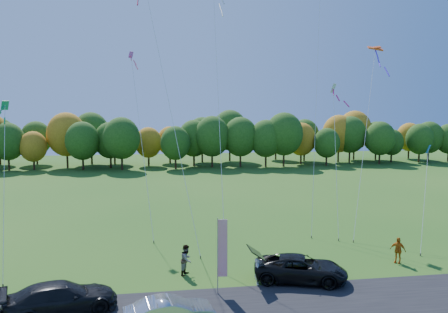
{
  "coord_description": "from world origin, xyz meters",
  "views": [
    {
      "loc": [
        -4.81,
        -25.33,
        10.34
      ],
      "look_at": [
        0.0,
        6.0,
        7.0
      ],
      "focal_mm": 35.0,
      "sensor_mm": 36.0,
      "label": 1
    }
  ],
  "objects": [
    {
      "name": "person_east",
      "position": [
        11.27,
        1.37,
        0.89
      ],
      "size": [
        1.04,
        1.05,
        1.77
      ],
      "primitive_type": "imported",
      "rotation": [
        0.0,
        0.0,
        -0.8
      ],
      "color": "#C26112",
      "rests_on": "ground"
    },
    {
      "name": "kite_delta_red",
      "position": [
        -0.34,
        6.69,
        12.04
      ],
      "size": [
        2.72,
        11.13,
        22.39
      ],
      "color": "#4C3F33",
      "rests_on": "ground"
    },
    {
      "name": "kite_diamond_pink",
      "position": [
        -6.16,
        12.54,
        7.87
      ],
      "size": [
        2.43,
        8.82,
        16.08
      ],
      "color": "#4C3F33",
      "rests_on": "ground"
    },
    {
      "name": "black_suv",
      "position": [
        3.7,
        -0.67,
        0.78
      ],
      "size": [
        6.12,
        4.15,
        1.56
      ],
      "primitive_type": "imported",
      "rotation": [
        0.0,
        0.0,
        1.26
      ],
      "color": "black",
      "rests_on": "ground"
    },
    {
      "name": "person_tailgate_a",
      "position": [
        1.01,
        -0.71,
        0.79
      ],
      "size": [
        0.47,
        0.63,
        1.58
      ],
      "primitive_type": "imported",
      "rotation": [
        0.0,
        0.0,
        1.4
      ],
      "color": "silver",
      "rests_on": "ground"
    },
    {
      "name": "kite_diamond_green",
      "position": [
        -14.55,
        4.01,
        5.5
      ],
      "size": [
        1.82,
        6.4,
        11.34
      ],
      "color": "#4C3F33",
      "rests_on": "ground"
    },
    {
      "name": "feather_flag",
      "position": [
        -1.33,
        -1.75,
        2.69
      ],
      "size": [
        0.58,
        0.1,
        4.39
      ],
      "color": "#999999",
      "rests_on": "ground"
    },
    {
      "name": "person_tailgate_b",
      "position": [
        -3.1,
        1.43,
        0.96
      ],
      "size": [
        1.07,
        1.16,
        1.92
      ],
      "primitive_type": "imported",
      "rotation": [
        0.0,
        0.0,
        1.11
      ],
      "color": "gray",
      "rests_on": "ground"
    },
    {
      "name": "kite_diamond_white",
      "position": [
        10.07,
        9.36,
        6.38
      ],
      "size": [
        2.09,
        5.84,
        13.13
      ],
      "color": "#4C3F33",
      "rests_on": "ground"
    },
    {
      "name": "kite_diamond_blue_low",
      "position": [
        15.2,
        4.56,
        3.71
      ],
      "size": [
        3.68,
        4.85,
        7.91
      ],
      "color": "#4C3F33",
      "rests_on": "ground"
    },
    {
      "name": "ground",
      "position": [
        0.0,
        0.0,
        0.0
      ],
      "size": [
        160.0,
        160.0,
        0.0
      ],
      "primitive_type": "plane",
      "color": "#1E4F15"
    },
    {
      "name": "kite_parafoil_orange",
      "position": [
        9.99,
        13.89,
        15.75
      ],
      "size": [
        7.13,
        12.85,
        31.96
      ],
      "color": "#4C3F33",
      "rests_on": "ground"
    },
    {
      "name": "kite_parafoil_rainbow",
      "position": [
        13.03,
        10.09,
        8.22
      ],
      "size": [
        6.8,
        8.27,
        16.72
      ],
      "color": "#4C3F33",
      "rests_on": "ground"
    },
    {
      "name": "dark_truck_a",
      "position": [
        -9.8,
        -2.95,
        0.81
      ],
      "size": [
        6.02,
        3.8,
        1.63
      ],
      "primitive_type": "imported",
      "rotation": [
        0.0,
        0.0,
        1.87
      ],
      "color": "black",
      "rests_on": "ground"
    },
    {
      "name": "tree_line",
      "position": [
        0.0,
        55.0,
        0.0
      ],
      "size": [
        116.0,
        12.0,
        10.0
      ],
      "primitive_type": null,
      "color": "#1E4711",
      "rests_on": "ground"
    },
    {
      "name": "silver_sedan",
      "position": [
        -4.34,
        -5.26,
        0.72
      ],
      "size": [
        4.55,
        2.24,
        1.44
      ],
      "primitive_type": "imported",
      "rotation": [
        0.0,
        0.0,
        1.74
      ],
      "color": "#B0AEB3",
      "rests_on": "ground"
    },
    {
      "name": "asphalt_strip",
      "position": [
        0.0,
        -4.0,
        0.01
      ],
      "size": [
        90.0,
        6.0,
        0.01
      ],
      "primitive_type": "cube",
      "color": "black",
      "rests_on": "ground"
    },
    {
      "name": "kite_delta_blue",
      "position": [
        -4.0,
        8.66,
        11.55
      ],
      "size": [
        5.58,
        9.83,
        23.94
      ],
      "color": "#4C3F33",
      "rests_on": "ground"
    }
  ]
}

